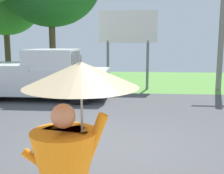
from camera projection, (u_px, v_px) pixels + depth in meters
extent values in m
cube|color=#4C4C4F|center=(118.00, 121.00, 8.17)|extent=(40.00, 8.00, 0.10)
cube|color=#5D9742|center=(126.00, 81.00, 16.03)|extent=(40.00, 8.00, 0.10)
cylinder|color=orange|center=(65.00, 166.00, 2.59)|extent=(0.44, 0.44, 0.65)
sphere|color=tan|center=(63.00, 116.00, 2.51)|extent=(0.22, 0.22, 0.22)
cylinder|color=orange|center=(95.00, 138.00, 2.52)|extent=(0.24, 0.09, 0.45)
cylinder|color=orange|center=(37.00, 161.00, 2.63)|extent=(0.29, 0.08, 0.24)
cylinder|color=gray|center=(82.00, 113.00, 2.50)|extent=(0.02, 0.02, 0.75)
cone|color=#D1B284|center=(81.00, 74.00, 2.44)|extent=(1.00, 1.00, 0.22)
cylinder|color=gray|center=(81.00, 60.00, 2.42)|extent=(0.02, 0.02, 0.10)
cube|color=#B7B7BC|center=(34.00, 149.00, 2.64)|extent=(0.02, 0.11, 0.16)
cube|color=silver|center=(40.00, 81.00, 11.00)|extent=(5.20, 2.00, 0.90)
cube|color=silver|center=(52.00, 61.00, 10.83)|extent=(1.80, 1.84, 0.90)
cube|color=#2D3842|center=(75.00, 61.00, 10.77)|extent=(0.10, 1.70, 0.77)
cube|color=silver|center=(7.00, 66.00, 11.01)|extent=(2.40, 2.00, 0.20)
cylinder|color=black|center=(88.00, 85.00, 11.90)|extent=(0.76, 0.28, 0.76)
cylinder|color=black|center=(79.00, 94.00, 9.93)|extent=(0.76, 0.28, 0.76)
cylinder|color=black|center=(9.00, 84.00, 12.16)|extent=(0.76, 0.28, 0.76)
cylinder|color=gray|center=(222.00, 19.00, 12.30)|extent=(0.24, 0.24, 6.20)
cylinder|color=slate|center=(108.00, 65.00, 13.08)|extent=(0.12, 0.12, 2.20)
cylinder|color=slate|center=(147.00, 65.00, 12.94)|extent=(0.12, 0.12, 2.20)
cube|color=silver|center=(128.00, 27.00, 12.73)|extent=(2.60, 0.10, 1.40)
cylinder|color=brown|center=(8.00, 51.00, 17.97)|extent=(0.36, 0.36, 3.09)
ellipsoid|color=#387F33|center=(5.00, 2.00, 17.48)|extent=(4.35, 4.35, 3.96)
cylinder|color=brown|center=(53.00, 46.00, 16.35)|extent=(0.36, 0.36, 3.70)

